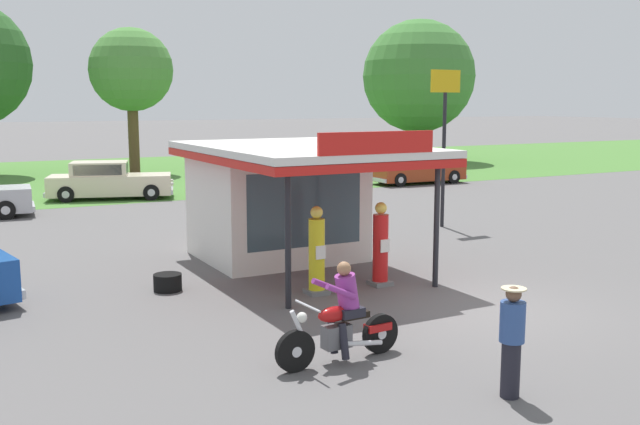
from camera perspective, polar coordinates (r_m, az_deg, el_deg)
The scene contains 14 objects.
ground_plane at distance 14.53m, azimuth 12.81°, elevation -7.39°, with size 300.00×300.00×0.00m, color #5B5959.
grass_verge_strip at distance 41.72m, azimuth -15.20°, elevation 2.94°, with size 120.00×24.00×0.01m, color #477A33.
service_station_kiosk at distance 18.17m, azimuth -3.05°, elevation 1.57°, with size 4.44×6.74×3.41m.
gas_pump_nearside at distance 14.98m, azimuth -0.26°, elevation -3.33°, with size 0.44×0.44×1.86m.
gas_pump_offside at distance 15.77m, azimuth 4.81°, elevation -2.80°, with size 0.44×0.44×1.84m.
motorcycle_with_rider at distance 11.18m, azimuth 1.71°, elevation -8.56°, with size 2.21×0.70×1.58m.
parked_car_back_row_far_left at distance 35.94m, azimuth 7.67°, elevation 3.42°, with size 4.88×1.96×1.53m.
parked_car_back_row_centre at distance 30.51m, azimuth -3.01°, elevation 2.50°, with size 5.61×2.36×1.49m.
parked_car_back_row_centre_left at distance 31.19m, azimuth -16.41°, elevation 2.36°, with size 5.37×3.17×1.56m.
bystander_standing_back_lot at distance 10.17m, azimuth 14.94°, elevation -9.64°, with size 0.34×0.34×1.55m.
tree_oak_centre at distance 49.70m, azimuth 7.62°, elevation 10.44°, with size 7.52×7.52×9.49m.
tree_oak_far_right at distance 42.04m, azimuth -14.73°, elevation 10.82°, with size 4.62×4.62×8.09m.
roadside_pole_sign at distance 23.29m, azimuth 9.83°, elevation 7.14°, with size 1.10×0.12×4.99m.
spare_tire_stack at distance 15.74m, azimuth -11.97°, elevation -5.43°, with size 0.60×0.60×0.36m.
Camera 1 is at (-9.23, -10.50, 3.97)m, focal length 40.41 mm.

